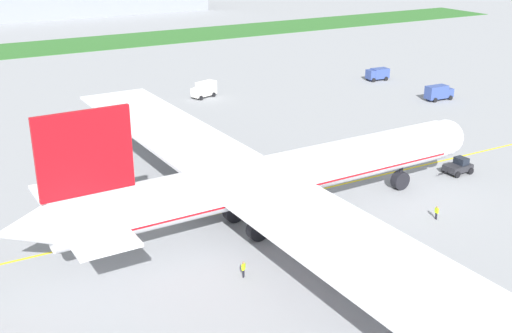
% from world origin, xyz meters
% --- Properties ---
extents(ground_plane, '(600.00, 600.00, 0.00)m').
position_xyz_m(ground_plane, '(0.00, 0.00, 0.00)').
color(ground_plane, gray).
rests_on(ground_plane, ground).
extents(apron_taxi_line, '(280.00, 0.36, 0.01)m').
position_xyz_m(apron_taxi_line, '(0.00, 3.58, 0.00)').
color(apron_taxi_line, yellow).
rests_on(apron_taxi_line, ground).
extents(grass_median_strip, '(320.00, 24.00, 0.10)m').
position_xyz_m(grass_median_strip, '(0.00, 123.40, 0.05)').
color(grass_median_strip, '#2D6628').
rests_on(grass_median_strip, ground).
extents(airliner_foreground, '(58.68, 94.98, 16.25)m').
position_xyz_m(airliner_foreground, '(-3.50, -1.81, 5.52)').
color(airliner_foreground, white).
rests_on(airliner_foreground, ground).
extents(pushback_tug, '(5.51, 2.72, 2.18)m').
position_xyz_m(pushback_tug, '(27.08, -1.03, 0.99)').
color(pushback_tug, '#26262B').
rests_on(pushback_tug, ground).
extents(ground_crew_wingwalker_port, '(0.51, 0.51, 1.75)m').
position_xyz_m(ground_crew_wingwalker_port, '(5.01, -3.32, 1.07)').
color(ground_crew_wingwalker_port, black).
rests_on(ground_crew_wingwalker_port, ground).
extents(ground_crew_marshaller_front, '(0.29, 0.58, 1.65)m').
position_xyz_m(ground_crew_marshaller_front, '(13.96, -10.28, 1.00)').
color(ground_crew_marshaller_front, black).
rests_on(ground_crew_marshaller_front, ground).
extents(ground_crew_wingwalker_starboard, '(0.50, 0.49, 1.71)m').
position_xyz_m(ground_crew_wingwalker_starboard, '(-11.50, -10.64, 1.04)').
color(ground_crew_wingwalker_starboard, black).
rests_on(ground_crew_wingwalker_starboard, ground).
extents(service_truck_baggage_loader, '(5.59, 3.70, 3.07)m').
position_xyz_m(service_truck_baggage_loader, '(14.48, 53.05, 1.63)').
color(service_truck_baggage_loader, white).
rests_on(service_truck_baggage_loader, ground).
extents(service_truck_fuel_bowser, '(5.02, 2.98, 2.55)m').
position_xyz_m(service_truck_fuel_bowser, '(53.47, 47.71, 1.44)').
color(service_truck_fuel_bowser, '#33478C').
rests_on(service_truck_fuel_bowser, ground).
extents(service_truck_catering_van, '(5.85, 2.56, 2.89)m').
position_xyz_m(service_truck_catering_van, '(52.84, 28.79, 1.55)').
color(service_truck_catering_van, '#33478C').
rests_on(service_truck_catering_van, ground).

